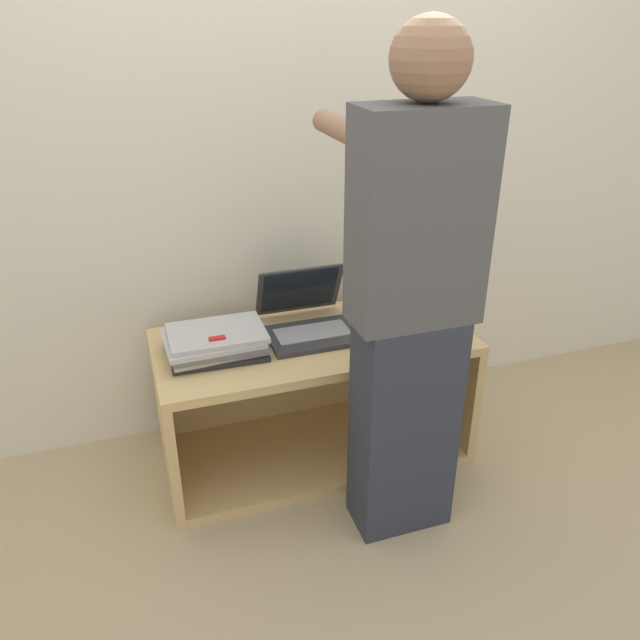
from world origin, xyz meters
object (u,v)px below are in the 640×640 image
Objects in this scene: laptop_stack_right at (402,314)px; person at (411,308)px; laptop_open at (308,320)px; laptop_stack_left at (216,342)px.

person is at bearing -113.59° from laptop_stack_right.
laptop_open is 0.39m from laptop_stack_left.
laptop_stack_left is at bearing 179.73° from laptop_stack_right.
laptop_stack_right is 0.57m from person.
laptop_stack_left is at bearing -170.94° from laptop_open.
person reaches higher than laptop_stack_right.
laptop_stack_left is 0.22× the size of person.
laptop_stack_right is at bearing 66.41° from person.
laptop_open reaches higher than laptop_stack_left.
laptop_open is 0.39m from laptop_stack_right.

